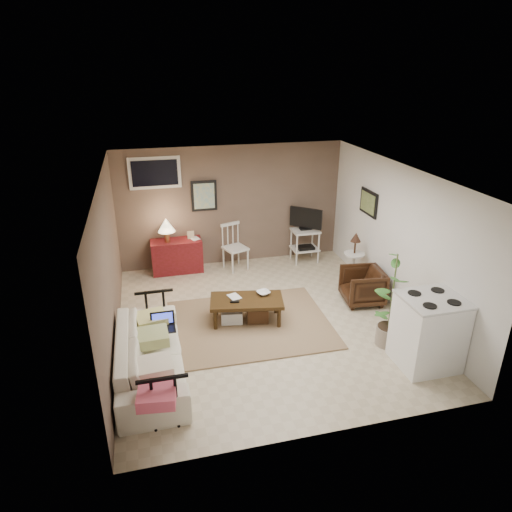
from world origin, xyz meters
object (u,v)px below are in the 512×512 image
object	(u,v)px
coffee_table	(246,309)
armchair	(363,284)
red_console	(176,253)
side_table	(355,252)
potted_plant	(392,297)
tv_stand	(305,234)
stove	(428,331)
sofa	(149,348)
spindle_chair	(235,248)

from	to	relation	value
coffee_table	armchair	world-z (taller)	armchair
red_console	side_table	distance (m)	3.43
potted_plant	armchair	bearing A→B (deg)	80.34
side_table	tv_stand	bearing A→B (deg)	113.14
stove	sofa	bearing A→B (deg)	169.78
spindle_chair	stove	world-z (taller)	stove
coffee_table	side_table	distance (m)	2.44
tv_stand	sofa	bearing A→B (deg)	-136.45
tv_stand	red_console	bearing A→B (deg)	177.24
sofa	side_table	size ratio (longest dim) A/B	2.11
red_console	coffee_table	bearing A→B (deg)	-67.79
armchair	stove	world-z (taller)	stove
red_console	tv_stand	world-z (taller)	tv_stand
spindle_chair	tv_stand	xyz separation A→B (m)	(1.48, 0.00, 0.18)
potted_plant	stove	bearing A→B (deg)	-64.35
stove	spindle_chair	bearing A→B (deg)	116.65
sofa	potted_plant	distance (m)	3.41
spindle_chair	armchair	world-z (taller)	spindle_chair
red_console	armchair	distance (m)	3.63
coffee_table	sofa	world-z (taller)	sofa
side_table	stove	xyz separation A→B (m)	(-0.12, -2.54, -0.12)
sofa	stove	distance (m)	3.71
coffee_table	spindle_chair	bearing A→B (deg)	83.13
potted_plant	tv_stand	bearing A→B (deg)	92.49
sofa	red_console	bearing A→B (deg)	-10.87
potted_plant	spindle_chair	bearing A→B (deg)	116.82
coffee_table	potted_plant	size ratio (longest dim) A/B	0.84
armchair	potted_plant	world-z (taller)	potted_plant
red_console	potted_plant	size ratio (longest dim) A/B	0.77
coffee_table	stove	size ratio (longest dim) A/B	1.19
spindle_chair	potted_plant	bearing A→B (deg)	-63.18
side_table	armchair	distance (m)	0.79
spindle_chair	potted_plant	xyz separation A→B (m)	(1.62, -3.20, 0.35)
potted_plant	stove	distance (m)	0.66
coffee_table	red_console	distance (m)	2.40
red_console	tv_stand	xyz separation A→B (m)	(2.63, -0.13, 0.22)
red_console	stove	xyz separation A→B (m)	(3.04, -3.88, 0.12)
armchair	potted_plant	bearing A→B (deg)	-2.75
armchair	tv_stand	bearing A→B (deg)	-162.64
potted_plant	side_table	bearing A→B (deg)	79.22
coffee_table	tv_stand	xyz separation A→B (m)	(1.73, 2.09, 0.37)
tv_stand	potted_plant	bearing A→B (deg)	-87.51
coffee_table	stove	xyz separation A→B (m)	(2.13, -1.66, 0.27)
tv_stand	side_table	size ratio (longest dim) A/B	1.13
side_table	stove	size ratio (longest dim) A/B	0.98
tv_stand	armchair	size ratio (longest dim) A/B	1.70
tv_stand	spindle_chair	bearing A→B (deg)	-179.86
red_console	armchair	bearing A→B (deg)	-34.52
red_console	side_table	world-z (taller)	red_console
red_console	potted_plant	bearing A→B (deg)	-50.22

